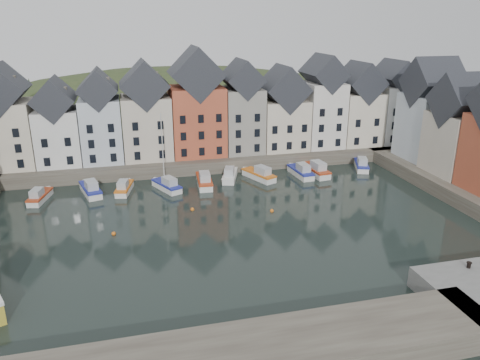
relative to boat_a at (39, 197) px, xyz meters
name	(u,v)px	position (x,y,z in m)	size (l,w,h in m)	color
ground	(236,233)	(23.95, -16.49, -0.64)	(260.00, 260.00, 0.00)	black
far_quay	(196,156)	(23.95, 13.51, 0.36)	(90.00, 16.00, 2.00)	#463E35
hillside	(182,202)	(23.97, 39.51, -18.60)	(153.60, 70.40, 64.00)	#29371B
far_terrace	(215,113)	(27.16, 11.51, 8.23)	(72.37, 8.16, 17.78)	beige
right_terrace	(464,127)	(59.95, -8.41, 8.27)	(8.30, 24.25, 16.36)	silver
mooring_buoys	(196,217)	(19.95, -11.15, -0.49)	(20.50, 5.50, 0.50)	orange
boat_a	(39,197)	(0.00, 0.00, 0.00)	(2.96, 5.87, 2.16)	silver
boat_b	(91,189)	(6.76, 0.96, 0.10)	(3.60, 6.77, 2.48)	silver
boat_c	(124,188)	(11.40, 0.67, 0.00)	(2.93, 5.87, 2.16)	silver
boat_d	(167,185)	(17.55, 0.10, 0.10)	(4.16, 6.24, 11.48)	silver
boat_e	(204,181)	(23.15, 0.58, 0.11)	(2.56, 6.73, 2.53)	silver
boat_f	(230,175)	(27.50, 2.41, 0.05)	(3.75, 6.38, 2.34)	silver
boat_g	(260,175)	(32.06, 1.44, 0.09)	(4.32, 6.67, 2.46)	silver
boat_h	(301,172)	(38.89, 1.29, 0.09)	(2.48, 6.54, 2.46)	silver
boat_i	(316,170)	(41.42, 1.38, 0.14)	(2.89, 7.08, 2.64)	silver
boat_j	(361,165)	(50.05, 2.36, 0.05)	(3.96, 6.34, 2.33)	silver
mooring_bollard	(469,265)	(42.17, -32.99, 1.67)	(0.48, 0.48, 0.56)	black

